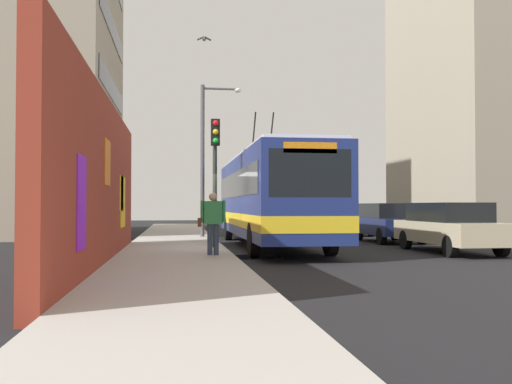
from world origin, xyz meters
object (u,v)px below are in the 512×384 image
city_bus (270,196)px  parked_car_champagne (449,226)px  parked_car_white (346,218)px  traffic_light (215,161)px  parked_car_silver (318,216)px  parked_car_navy (388,222)px  pedestrian_at_curb (213,218)px  street_lamp (207,149)px

city_bus → parked_car_champagne: bearing=-123.1°
parked_car_white → city_bus: bearing=146.1°
traffic_light → parked_car_champagne: bearing=-98.2°
parked_car_white → parked_car_silver: size_ratio=1.04×
parked_car_champagne → parked_car_silver: same height
parked_car_silver → parked_car_navy: bearing=180.0°
city_bus → pedestrian_at_curb: bearing=154.3°
parked_car_champagne → parked_car_silver: size_ratio=1.06×
city_bus → parked_car_silver: bearing=-21.1°
parked_car_navy → parked_car_silver: bearing=-0.0°
parked_car_navy → parked_car_silver: (11.64, -0.00, 0.00)m
parked_car_champagne → parked_car_white: (11.12, -0.00, -0.00)m
city_bus → parked_car_navy: (1.83, -5.20, -1.02)m
parked_car_white → traffic_light: traffic_light is taller
city_bus → parked_car_navy: city_bus is taller
parked_car_navy → street_lamp: street_lamp is taller
traffic_light → street_lamp: bearing=-0.8°
parked_car_navy → pedestrian_at_curb: pedestrian_at_curb is taller
parked_car_champagne → traffic_light: bearing=81.8°
pedestrian_at_curb → parked_car_navy: bearing=-48.1°
city_bus → parked_car_silver: (13.47, -5.20, -1.02)m
pedestrian_at_curb → parked_car_white: bearing=-30.8°
parked_car_white → street_lamp: (-3.42, 7.25, 3.11)m
traffic_light → pedestrian_at_curb: bearing=174.8°
parked_car_champagne → parked_car_navy: (5.22, 0.00, -0.00)m
parked_car_white → pedestrian_at_curb: (-12.72, 7.59, 0.30)m
parked_car_silver → pedestrian_at_curb: 19.95m
parked_car_white → pedestrian_at_curb: 14.81m
parked_car_silver → pedestrian_at_curb: pedestrian_at_curb is taller
city_bus → parked_car_champagne: (-3.38, -5.20, -1.01)m
parked_car_white → pedestrian_at_curb: bearing=149.2°
parked_car_champagne → street_lamp: street_lamp is taller
pedestrian_at_curb → street_lamp: street_lamp is taller
parked_car_silver → traffic_light: size_ratio=1.11×
parked_car_champagne → parked_car_white: 11.12m
parked_car_navy → parked_car_white: same height
city_bus → pedestrian_at_curb: size_ratio=7.52×
city_bus → traffic_light: bearing=137.3°
parked_car_white → pedestrian_at_curb: pedestrian_at_curb is taller
parked_car_silver → pedestrian_at_curb: size_ratio=2.70×
parked_car_champagne → parked_car_silver: (16.85, 0.00, -0.00)m
parked_car_white → parked_car_silver: bearing=0.0°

